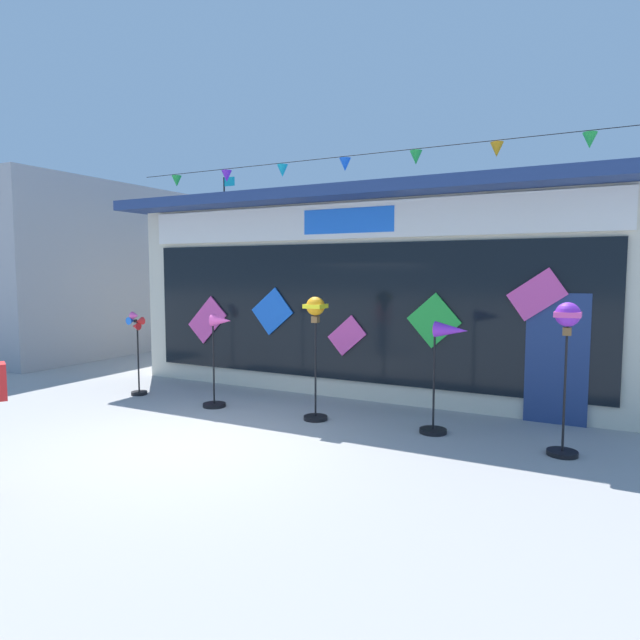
# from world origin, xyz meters

# --- Properties ---
(ground_plane) EXTENTS (80.00, 80.00, 0.00)m
(ground_plane) POSITION_xyz_m (0.00, 0.00, 0.00)
(ground_plane) COLOR #9E9B99
(kite_shop_building) EXTENTS (10.06, 5.55, 5.12)m
(kite_shop_building) POSITION_xyz_m (0.78, 5.65, 1.91)
(kite_shop_building) COLOR beige
(kite_shop_building) RESTS_ON ground_plane
(wind_spinner_far_left) EXTENTS (0.34, 0.30, 1.57)m
(wind_spinner_far_left) POSITION_xyz_m (-2.87, 1.75, 0.98)
(wind_spinner_far_left) COLOR black
(wind_spinner_far_left) RESTS_ON ground_plane
(wind_spinner_left) EXTENTS (0.57, 0.39, 1.60)m
(wind_spinner_left) POSITION_xyz_m (-0.93, 1.69, 0.94)
(wind_spinner_left) COLOR black
(wind_spinner_left) RESTS_ON ground_plane
(wind_spinner_center_left) EXTENTS (0.38, 0.38, 1.93)m
(wind_spinner_center_left) POSITION_xyz_m (0.91, 1.77, 1.39)
(wind_spinner_center_left) COLOR black
(wind_spinner_center_left) RESTS_ON ground_plane
(wind_spinner_center_right) EXTENTS (0.67, 0.39, 1.62)m
(wind_spinner_center_right) POSITION_xyz_m (2.90, 1.93, 1.10)
(wind_spinner_center_right) COLOR black
(wind_spinner_center_right) RESTS_ON ground_plane
(wind_spinner_right) EXTENTS (0.38, 0.38, 1.94)m
(wind_spinner_right) POSITION_xyz_m (4.47, 1.74, 1.42)
(wind_spinner_right) COLOR black
(wind_spinner_right) RESTS_ON ground_plane
(neighbour_building) EXTENTS (7.62, 9.84, 4.70)m
(neighbour_building) POSITION_xyz_m (-10.59, 6.95, 2.35)
(neighbour_building) COLOR #99999E
(neighbour_building) RESTS_ON ground_plane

